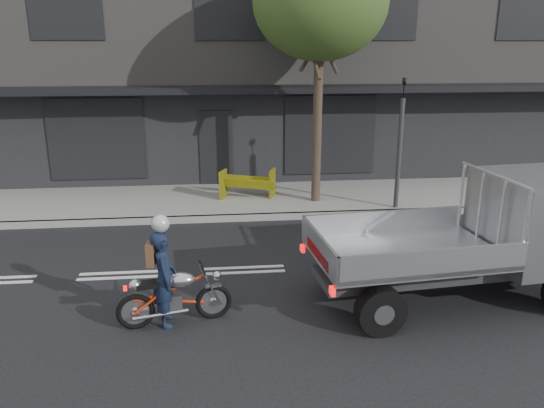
{
  "coord_description": "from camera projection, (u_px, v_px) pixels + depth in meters",
  "views": [
    {
      "loc": [
        -0.45,
        -9.67,
        4.3
      ],
      "look_at": [
        0.61,
        0.5,
        1.2
      ],
      "focal_mm": 35.0,
      "sensor_mm": 36.0,
      "label": 1
    }
  ],
  "objects": [
    {
      "name": "traffic_light_pole",
      "position": [
        399.0,
        151.0,
        13.62
      ],
      "size": [
        0.12,
        0.12,
        3.5
      ],
      "color": "#2D2D30",
      "rests_on": "ground"
    },
    {
      "name": "building_main",
      "position": [
        227.0,
        52.0,
        20.1
      ],
      "size": [
        26.0,
        10.0,
        8.0
      ],
      "primitive_type": "cube",
      "color": "slate",
      "rests_on": "ground"
    },
    {
      "name": "sidewalk",
      "position": [
        235.0,
        200.0,
        14.95
      ],
      "size": [
        32.0,
        3.2,
        0.15
      ],
      "primitive_type": "cube",
      "color": "gray",
      "rests_on": "ground"
    },
    {
      "name": "motorcycle",
      "position": [
        175.0,
        295.0,
        8.39
      ],
      "size": [
        1.82,
        0.55,
        0.94
      ],
      "rotation": [
        0.0,
        0.0,
        0.17
      ],
      "color": "black",
      "rests_on": "ground"
    },
    {
      "name": "flatbed_ute",
      "position": [
        514.0,
        225.0,
        9.18
      ],
      "size": [
        5.02,
        2.43,
        2.25
      ],
      "rotation": [
        0.0,
        0.0,
        0.1
      ],
      "color": "black",
      "rests_on": "ground"
    },
    {
      "name": "street_tree",
      "position": [
        320.0,
        3.0,
        13.18
      ],
      "size": [
        3.4,
        3.4,
        6.74
      ],
      "color": "#382B21",
      "rests_on": "ground"
    },
    {
      "name": "ground",
      "position": [
        244.0,
        270.0,
        10.5
      ],
      "size": [
        80.0,
        80.0,
        0.0
      ],
      "primitive_type": "plane",
      "color": "black",
      "rests_on": "ground"
    },
    {
      "name": "kerb",
      "position": [
        238.0,
        218.0,
        13.43
      ],
      "size": [
        32.0,
        0.2,
        0.15
      ],
      "primitive_type": "cube",
      "color": "gray",
      "rests_on": "ground"
    },
    {
      "name": "rider",
      "position": [
        164.0,
        278.0,
        8.29
      ],
      "size": [
        0.47,
        0.63,
        1.57
      ],
      "primitive_type": "imported",
      "rotation": [
        0.0,
        0.0,
        1.74
      ],
      "color": "#131D35",
      "rests_on": "ground"
    },
    {
      "name": "construction_barrier",
      "position": [
        248.0,
        185.0,
        14.63
      ],
      "size": [
        1.6,
        1.1,
        0.83
      ],
      "primitive_type": null,
      "rotation": [
        0.0,
        0.0,
        -0.38
      ],
      "color": "yellow",
      "rests_on": "sidewalk"
    }
  ]
}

